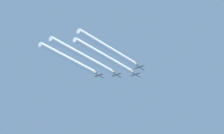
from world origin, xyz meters
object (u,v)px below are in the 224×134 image
jet_lead (136,75)px  jet_right_wingman (140,67)px  jet_left_wingman (117,75)px  jet_outer_left (99,75)px

jet_lead → jet_right_wingman: bearing=-42.2°
jet_lead → jet_left_wingman: bearing=-132.6°
jet_outer_left → jet_lead: bearing=44.7°
jet_left_wingman → jet_lead: bearing=47.4°
jet_outer_left → jet_left_wingman: bearing=41.8°
jet_left_wingman → jet_right_wingman: (20.47, 0.97, 0.31)m
jet_lead → jet_outer_left: 27.88m
jet_outer_left → jet_right_wingman: bearing=18.0°
jet_lead → jet_right_wingman: (10.67, -9.68, -0.97)m
jet_lead → jet_outer_left: jet_lead is taller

